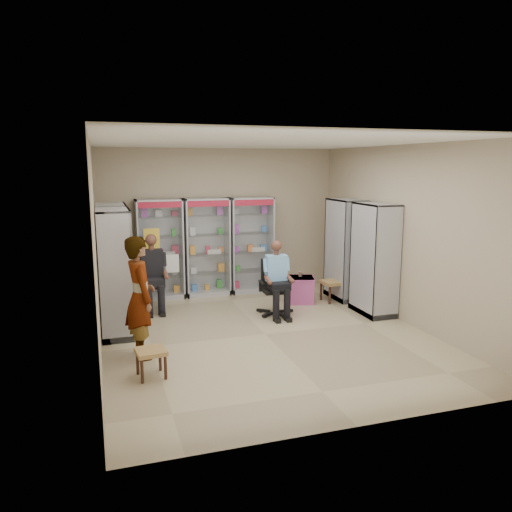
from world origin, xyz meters
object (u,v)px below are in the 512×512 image
object	(u,v)px
wooden_chair	(152,284)
office_chair	(275,287)
woven_stool_b	(151,363)
cabinet_right_near	(374,259)
cabinet_back_left	(160,249)
cabinet_right_far	(345,249)
cabinet_back_mid	(207,247)
woven_stool_a	(333,291)
cabinet_left_near	(116,273)
seated_shopkeeper	(276,280)
pink_trunk	(300,290)
standing_man	(140,297)
cabinet_back_right	(251,245)
cabinet_left_far	(113,260)

from	to	relation	value
wooden_chair	office_chair	world-z (taller)	office_chair
woven_stool_b	cabinet_right_near	bearing A→B (deg)	21.15
cabinet_back_left	cabinet_right_far	xyz separation A→B (m)	(3.53, -1.13, 0.00)
cabinet_back_mid	woven_stool_a	bearing A→B (deg)	-29.63
cabinet_left_near	seated_shopkeeper	size ratio (longest dim) A/B	1.57
cabinet_back_mid	cabinet_right_far	xyz separation A→B (m)	(2.58, -1.13, 0.00)
cabinet_back_left	woven_stool_b	distance (m)	3.96
cabinet_right_near	pink_trunk	xyz separation A→B (m)	(-0.97, 1.10, -0.75)
wooden_chair	office_chair	bearing A→B (deg)	-26.18
office_chair	cabinet_right_near	bearing A→B (deg)	-13.18
cabinet_back_mid	seated_shopkeeper	distance (m)	2.03
standing_man	cabinet_right_near	bearing A→B (deg)	-87.90
pink_trunk	woven_stool_a	bearing A→B (deg)	-12.85
cabinet_back_left	cabinet_right_far	world-z (taller)	same
woven_stool_a	woven_stool_b	size ratio (longest dim) A/B	1.13
wooden_chair	standing_man	distance (m)	2.41
cabinet_right_far	seated_shopkeeper	size ratio (longest dim) A/B	1.57
cabinet_back_left	cabinet_back_right	xyz separation A→B (m)	(1.90, 0.00, 0.00)
cabinet_back_left	standing_man	xyz separation A→B (m)	(-0.65, -3.08, -0.14)
seated_shopkeeper	pink_trunk	world-z (taller)	seated_shopkeeper
cabinet_back_left	cabinet_back_mid	size ratio (longest dim) A/B	1.00
woven_stool_b	standing_man	size ratio (longest dim) A/B	0.21
woven_stool_a	cabinet_back_right	bearing A→B (deg)	135.46
cabinet_right_near	wooden_chair	size ratio (longest dim) A/B	2.13
cabinet_left_near	woven_stool_a	bearing A→B (deg)	100.30
cabinet_left_far	office_chair	bearing A→B (deg)	73.46
cabinet_right_far	office_chair	size ratio (longest dim) A/B	2.00
wooden_chair	pink_trunk	distance (m)	2.84
cabinet_back_left	cabinet_right_near	distance (m)	4.18
cabinet_back_right	office_chair	world-z (taller)	cabinet_back_right
cabinet_right_far	seated_shopkeeper	distance (m)	1.87
wooden_chair	cabinet_right_near	bearing A→B (deg)	-21.64
standing_man	cabinet_back_mid	bearing A→B (deg)	-36.82
cabinet_back_mid	wooden_chair	size ratio (longest dim) A/B	2.13
standing_man	office_chair	bearing A→B (deg)	-70.99
wooden_chair	standing_man	xyz separation A→B (m)	(-0.40, -2.35, 0.39)
cabinet_left_far	wooden_chair	xyz separation A→B (m)	(0.68, 0.20, -0.53)
cabinet_back_mid	pink_trunk	bearing A→B (deg)	-35.19
standing_man	cabinet_back_left	bearing A→B (deg)	-21.27
woven_stool_a	woven_stool_b	world-z (taller)	woven_stool_a
pink_trunk	office_chair	bearing A→B (deg)	-140.42
cabinet_back_right	woven_stool_a	world-z (taller)	cabinet_back_right
pink_trunk	cabinet_back_mid	bearing A→B (deg)	144.81
cabinet_left_near	standing_man	world-z (taller)	cabinet_left_near
cabinet_right_far	woven_stool_b	world-z (taller)	cabinet_right_far
cabinet_right_near	woven_stool_a	xyz separation A→B (m)	(-0.33, 0.95, -0.79)
cabinet_right_far	seated_shopkeeper	world-z (taller)	cabinet_right_far
cabinet_back_right	cabinet_left_near	distance (m)	3.48
cabinet_back_right	woven_stool_a	size ratio (longest dim) A/B	4.82
wooden_chair	cabinet_back_left	bearing A→B (deg)	71.10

